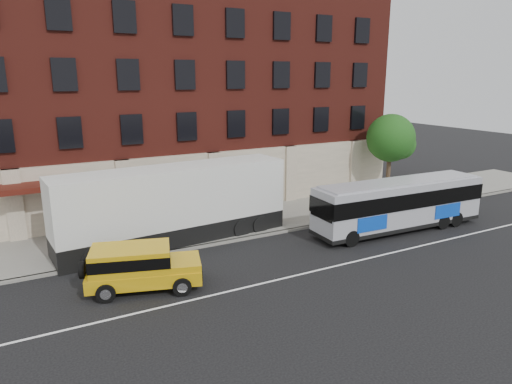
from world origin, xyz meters
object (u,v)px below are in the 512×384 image
sign_pole (100,237)px  city_bus (399,203)px  yellow_suv (139,265)px  street_tree (391,140)px  shipping_container (175,206)px

sign_pole → city_bus: bearing=-10.1°
yellow_suv → sign_pole: bearing=104.9°
street_tree → city_bus: (-5.23, -6.33, -2.71)m
city_bus → yellow_suv: city_bus is taller
city_bus → yellow_suv: bearing=-177.9°
city_bus → shipping_container: (-12.56, 4.30, 0.43)m
city_bus → yellow_suv: size_ratio=2.15×
sign_pole → street_tree: bearing=8.6°
street_tree → yellow_suv: bearing=-161.8°
sign_pole → street_tree: street_tree is taller
sign_pole → city_bus: (16.82, -2.99, 0.24)m
street_tree → shipping_container: 18.04m
sign_pole → shipping_container: shipping_container is taller
yellow_suv → shipping_container: size_ratio=0.40×
sign_pole → city_bus: city_bus is taller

